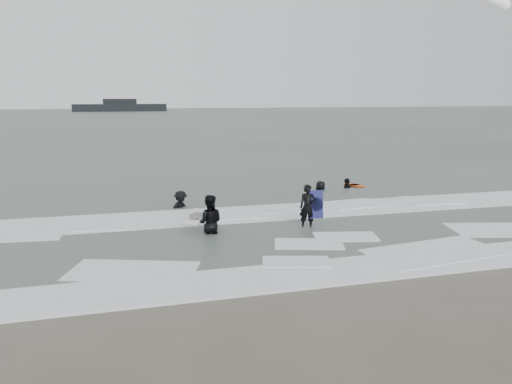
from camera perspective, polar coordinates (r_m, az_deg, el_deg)
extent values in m
plane|color=brown|center=(13.47, 5.46, -8.57)|extent=(320.00, 320.00, 0.00)
plane|color=#47544C|center=(92.11, -12.02, 8.03)|extent=(320.00, 320.00, 0.00)
imported|color=black|center=(17.23, 5.88, -4.19)|extent=(0.63, 0.49, 1.55)
imported|color=black|center=(16.55, -5.33, -4.81)|extent=(1.04, 0.88, 1.87)
imported|color=black|center=(20.30, -8.60, -1.92)|extent=(1.18, 1.06, 1.59)
imported|color=black|center=(24.79, 10.36, 0.38)|extent=(1.03, 0.91, 1.67)
imported|color=black|center=(24.00, 7.39, 0.12)|extent=(0.95, 0.82, 1.64)
cube|color=white|center=(12.93, 6.38, -9.27)|extent=(30.03, 2.32, 0.07)
cube|color=white|center=(18.96, -0.77, -2.57)|extent=(30.00, 2.60, 0.09)
cube|color=black|center=(144.75, -15.26, 9.28)|extent=(25.04, 4.47, 1.97)
cube|color=black|center=(144.72, -15.29, 9.96)|extent=(8.94, 2.68, 1.43)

